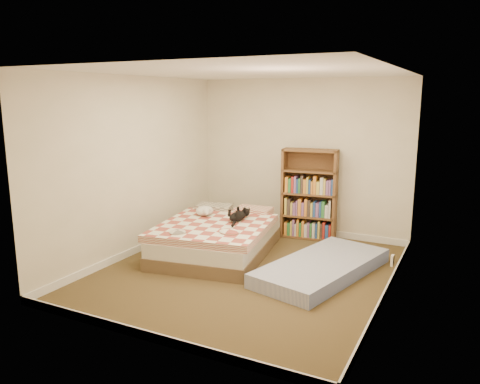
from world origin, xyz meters
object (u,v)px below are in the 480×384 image
at_px(bookshelf, 309,205).
at_px(floor_mattress, 322,267).
at_px(bed, 219,237).
at_px(black_cat, 239,216).
at_px(white_dog, 205,211).

bearing_deg(bookshelf, floor_mattress, -71.87).
distance_m(bed, black_cat, 0.42).
relative_size(bookshelf, floor_mattress, 0.71).
distance_m(bed, floor_mattress, 1.59).
bearing_deg(black_cat, floor_mattress, -7.04).
bearing_deg(black_cat, bookshelf, 65.25).
distance_m(bookshelf, black_cat, 1.32).
bearing_deg(bookshelf, black_cat, -127.15).
height_order(bed, black_cat, black_cat).
xyz_separation_m(bed, white_dog, (-0.34, 0.18, 0.30)).
bearing_deg(white_dog, bed, -26.95).
bearing_deg(bed, bookshelf, 45.86).
bearing_deg(black_cat, bed, -139.46).
relative_size(bed, white_dog, 7.43).
relative_size(bed, black_cat, 3.29).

